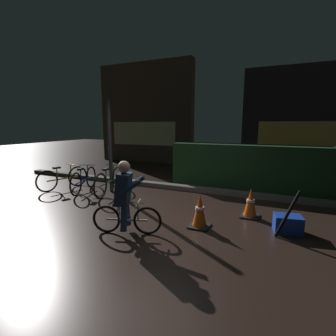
{
  "coord_description": "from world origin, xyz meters",
  "views": [
    {
      "loc": [
        2.33,
        -4.16,
        1.82
      ],
      "look_at": [
        0.2,
        0.6,
        0.9
      ],
      "focal_mm": 26.28,
      "sensor_mm": 36.0,
      "label": 1
    }
  ],
  "objects_px": {
    "parked_bike_leftmost": "(63,178)",
    "blue_crate": "(288,224)",
    "traffic_cone_near": "(200,211)",
    "closed_umbrella": "(288,214)",
    "traffic_cone_far": "(250,203)",
    "cyclist": "(125,197)",
    "street_post": "(110,144)",
    "parked_bike_left_mid": "(84,180)",
    "parked_bike_center_left": "(109,181)"
  },
  "relations": [
    {
      "from": "traffic_cone_near",
      "to": "parked_bike_left_mid",
      "type": "bearing_deg",
      "value": 164.28
    },
    {
      "from": "parked_bike_center_left",
      "to": "traffic_cone_near",
      "type": "relative_size",
      "value": 2.63
    },
    {
      "from": "street_post",
      "to": "traffic_cone_near",
      "type": "relative_size",
      "value": 4.32
    },
    {
      "from": "parked_bike_center_left",
      "to": "cyclist",
      "type": "relative_size",
      "value": 1.29
    },
    {
      "from": "traffic_cone_near",
      "to": "cyclist",
      "type": "xyz_separation_m",
      "value": [
        -1.07,
        -0.75,
        0.33
      ]
    },
    {
      "from": "traffic_cone_far",
      "to": "cyclist",
      "type": "height_order",
      "value": "cyclist"
    },
    {
      "from": "parked_bike_left_mid",
      "to": "traffic_cone_near",
      "type": "relative_size",
      "value": 2.42
    },
    {
      "from": "blue_crate",
      "to": "traffic_cone_near",
      "type": "bearing_deg",
      "value": -164.51
    },
    {
      "from": "parked_bike_leftmost",
      "to": "blue_crate",
      "type": "height_order",
      "value": "parked_bike_leftmost"
    },
    {
      "from": "parked_bike_center_left",
      "to": "closed_umbrella",
      "type": "relative_size",
      "value": 1.89
    },
    {
      "from": "parked_bike_leftmost",
      "to": "street_post",
      "type": "bearing_deg",
      "value": -59.27
    },
    {
      "from": "traffic_cone_far",
      "to": "closed_umbrella",
      "type": "xyz_separation_m",
      "value": [
        0.64,
        -0.73,
        0.12
      ]
    },
    {
      "from": "blue_crate",
      "to": "cyclist",
      "type": "distance_m",
      "value": 2.81
    },
    {
      "from": "traffic_cone_near",
      "to": "traffic_cone_far",
      "type": "xyz_separation_m",
      "value": [
        0.78,
        0.88,
        -0.01
      ]
    },
    {
      "from": "blue_crate",
      "to": "parked_bike_leftmost",
      "type": "bearing_deg",
      "value": 174.5
    },
    {
      "from": "blue_crate",
      "to": "cyclist",
      "type": "relative_size",
      "value": 0.35
    },
    {
      "from": "street_post",
      "to": "parked_bike_left_mid",
      "type": "bearing_deg",
      "value": -158.42
    },
    {
      "from": "parked_bike_leftmost",
      "to": "blue_crate",
      "type": "bearing_deg",
      "value": -78.31
    },
    {
      "from": "traffic_cone_far",
      "to": "cyclist",
      "type": "relative_size",
      "value": 0.47
    },
    {
      "from": "closed_umbrella",
      "to": "parked_bike_center_left",
      "type": "bearing_deg",
      "value": 160.52
    },
    {
      "from": "blue_crate",
      "to": "closed_umbrella",
      "type": "height_order",
      "value": "closed_umbrella"
    },
    {
      "from": "parked_bike_center_left",
      "to": "cyclist",
      "type": "height_order",
      "value": "cyclist"
    },
    {
      "from": "cyclist",
      "to": "parked_bike_leftmost",
      "type": "bearing_deg",
      "value": 133.93
    },
    {
      "from": "parked_bike_left_mid",
      "to": "cyclist",
      "type": "height_order",
      "value": "cyclist"
    },
    {
      "from": "street_post",
      "to": "cyclist",
      "type": "relative_size",
      "value": 2.12
    },
    {
      "from": "street_post",
      "to": "traffic_cone_near",
      "type": "height_order",
      "value": "street_post"
    },
    {
      "from": "traffic_cone_near",
      "to": "street_post",
      "type": "bearing_deg",
      "value": 155.9
    },
    {
      "from": "street_post",
      "to": "parked_bike_leftmost",
      "type": "xyz_separation_m",
      "value": [
        -1.43,
        -0.34,
        -1.0
      ]
    },
    {
      "from": "street_post",
      "to": "parked_bike_left_mid",
      "type": "xyz_separation_m",
      "value": [
        -0.71,
        -0.28,
        -1.0
      ]
    },
    {
      "from": "cyclist",
      "to": "closed_umbrella",
      "type": "relative_size",
      "value": 1.47
    },
    {
      "from": "traffic_cone_far",
      "to": "parked_bike_left_mid",
      "type": "bearing_deg",
      "value": 178.24
    },
    {
      "from": "parked_bike_center_left",
      "to": "closed_umbrella",
      "type": "xyz_separation_m",
      "value": [
        4.24,
        -0.96,
        0.06
      ]
    },
    {
      "from": "traffic_cone_near",
      "to": "traffic_cone_far",
      "type": "distance_m",
      "value": 1.18
    },
    {
      "from": "traffic_cone_near",
      "to": "blue_crate",
      "type": "relative_size",
      "value": 1.39
    },
    {
      "from": "parked_bike_leftmost",
      "to": "traffic_cone_far",
      "type": "distance_m",
      "value": 5.11
    },
    {
      "from": "street_post",
      "to": "traffic_cone_far",
      "type": "height_order",
      "value": "street_post"
    },
    {
      "from": "parked_bike_center_left",
      "to": "traffic_cone_near",
      "type": "xyz_separation_m",
      "value": [
        2.83,
        -1.11,
        -0.05
      ]
    },
    {
      "from": "traffic_cone_near",
      "to": "cyclist",
      "type": "bearing_deg",
      "value": -145.15
    },
    {
      "from": "parked_bike_left_mid",
      "to": "traffic_cone_far",
      "type": "distance_m",
      "value": 4.4
    },
    {
      "from": "parked_bike_center_left",
      "to": "blue_crate",
      "type": "distance_m",
      "value": 4.33
    },
    {
      "from": "parked_bike_leftmost",
      "to": "parked_bike_left_mid",
      "type": "distance_m",
      "value": 0.72
    },
    {
      "from": "blue_crate",
      "to": "closed_umbrella",
      "type": "bearing_deg",
      "value": -96.64
    },
    {
      "from": "parked_bike_left_mid",
      "to": "cyclist",
      "type": "bearing_deg",
      "value": -142.1
    },
    {
      "from": "parked_bike_center_left",
      "to": "traffic_cone_far",
      "type": "relative_size",
      "value": 2.73
    },
    {
      "from": "traffic_cone_near",
      "to": "closed_umbrella",
      "type": "xyz_separation_m",
      "value": [
        1.41,
        0.15,
        0.11
      ]
    },
    {
      "from": "parked_bike_left_mid",
      "to": "parked_bike_center_left",
      "type": "distance_m",
      "value": 0.8
    },
    {
      "from": "parked_bike_center_left",
      "to": "parked_bike_leftmost",
      "type": "bearing_deg",
      "value": 85.3
    },
    {
      "from": "blue_crate",
      "to": "cyclist",
      "type": "height_order",
      "value": "cyclist"
    },
    {
      "from": "cyclist",
      "to": "closed_umbrella",
      "type": "xyz_separation_m",
      "value": [
        2.49,
        0.9,
        -0.22
      ]
    },
    {
      "from": "parked_bike_left_mid",
      "to": "cyclist",
      "type": "xyz_separation_m",
      "value": [
        2.54,
        -1.77,
        0.3
      ]
    }
  ]
}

